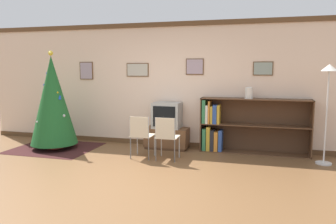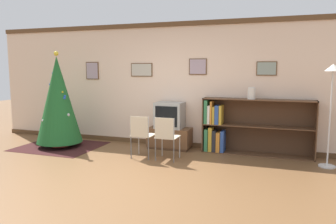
{
  "view_description": "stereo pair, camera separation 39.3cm",
  "coord_description": "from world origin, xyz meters",
  "px_view_note": "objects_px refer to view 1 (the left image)",
  "views": [
    {
      "loc": [
        1.9,
        -4.47,
        1.7
      ],
      "look_at": [
        0.28,
        1.34,
        0.91
      ],
      "focal_mm": 35.0,
      "sensor_mm": 36.0,
      "label": 1
    },
    {
      "loc": [
        2.27,
        -4.35,
        1.7
      ],
      "look_at": [
        0.28,
        1.34,
        0.91
      ],
      "focal_mm": 35.0,
      "sensor_mm": 36.0,
      "label": 2
    }
  ],
  "objects_px": {
    "folding_chair_right": "(166,136)",
    "vase": "(249,93)",
    "tv_console": "(167,138)",
    "bookshelf": "(234,126)",
    "christmas_tree": "(53,101)",
    "folding_chair_left": "(141,134)",
    "standing_lamp": "(328,88)",
    "television": "(167,115)"
  },
  "relations": [
    {
      "from": "christmas_tree",
      "to": "folding_chair_left",
      "type": "bearing_deg",
      "value": -7.18
    },
    {
      "from": "television",
      "to": "folding_chair_right",
      "type": "xyz_separation_m",
      "value": [
        0.25,
        -0.92,
        -0.25
      ]
    },
    {
      "from": "folding_chair_left",
      "to": "bookshelf",
      "type": "bearing_deg",
      "value": 30.77
    },
    {
      "from": "bookshelf",
      "to": "vase",
      "type": "distance_m",
      "value": 0.75
    },
    {
      "from": "christmas_tree",
      "to": "standing_lamp",
      "type": "bearing_deg",
      "value": 2.95
    },
    {
      "from": "television",
      "to": "standing_lamp",
      "type": "bearing_deg",
      "value": -7.12
    },
    {
      "from": "bookshelf",
      "to": "vase",
      "type": "relative_size",
      "value": 9.35
    },
    {
      "from": "christmas_tree",
      "to": "vase",
      "type": "bearing_deg",
      "value": 9.63
    },
    {
      "from": "folding_chair_right",
      "to": "standing_lamp",
      "type": "xyz_separation_m",
      "value": [
        2.79,
        0.54,
        0.9
      ]
    },
    {
      "from": "folding_chair_right",
      "to": "television",
      "type": "bearing_deg",
      "value": 105.23
    },
    {
      "from": "folding_chair_right",
      "to": "vase",
      "type": "height_order",
      "value": "vase"
    },
    {
      "from": "bookshelf",
      "to": "standing_lamp",
      "type": "distance_m",
      "value": 1.89
    },
    {
      "from": "television",
      "to": "standing_lamp",
      "type": "distance_m",
      "value": 3.14
    },
    {
      "from": "vase",
      "to": "tv_console",
      "type": "bearing_deg",
      "value": -179.26
    },
    {
      "from": "christmas_tree",
      "to": "folding_chair_right",
      "type": "distance_m",
      "value": 2.65
    },
    {
      "from": "christmas_tree",
      "to": "tv_console",
      "type": "bearing_deg",
      "value": 15.81
    },
    {
      "from": "tv_console",
      "to": "television",
      "type": "xyz_separation_m",
      "value": [
        -0.0,
        -0.0,
        0.5
      ]
    },
    {
      "from": "folding_chair_left",
      "to": "standing_lamp",
      "type": "xyz_separation_m",
      "value": [
        3.3,
        0.54,
        0.9
      ]
    },
    {
      "from": "folding_chair_left",
      "to": "bookshelf",
      "type": "relative_size",
      "value": 0.38
    },
    {
      "from": "folding_chair_left",
      "to": "folding_chair_right",
      "type": "xyz_separation_m",
      "value": [
        0.5,
        0.0,
        0.0
      ]
    },
    {
      "from": "vase",
      "to": "bookshelf",
      "type": "bearing_deg",
      "value": 170.19
    },
    {
      "from": "tv_console",
      "to": "bookshelf",
      "type": "height_order",
      "value": "bookshelf"
    },
    {
      "from": "television",
      "to": "vase",
      "type": "height_order",
      "value": "vase"
    },
    {
      "from": "christmas_tree",
      "to": "tv_console",
      "type": "relative_size",
      "value": 2.26
    },
    {
      "from": "christmas_tree",
      "to": "standing_lamp",
      "type": "relative_size",
      "value": 1.16
    },
    {
      "from": "christmas_tree",
      "to": "folding_chair_left",
      "type": "relative_size",
      "value": 2.52
    },
    {
      "from": "christmas_tree",
      "to": "television",
      "type": "bearing_deg",
      "value": 15.75
    },
    {
      "from": "bookshelf",
      "to": "vase",
      "type": "bearing_deg",
      "value": -9.81
    },
    {
      "from": "television",
      "to": "folding_chair_left",
      "type": "xyz_separation_m",
      "value": [
        -0.25,
        -0.92,
        -0.25
      ]
    },
    {
      "from": "standing_lamp",
      "to": "folding_chair_right",
      "type": "bearing_deg",
      "value": -169.09
    },
    {
      "from": "folding_chair_left",
      "to": "tv_console",
      "type": "bearing_deg",
      "value": 74.81
    },
    {
      "from": "tv_console",
      "to": "standing_lamp",
      "type": "distance_m",
      "value": 3.28
    },
    {
      "from": "folding_chair_right",
      "to": "vase",
      "type": "xyz_separation_m",
      "value": [
        1.44,
        0.94,
        0.76
      ]
    },
    {
      "from": "folding_chair_left",
      "to": "vase",
      "type": "height_order",
      "value": "vase"
    },
    {
      "from": "bookshelf",
      "to": "vase",
      "type": "height_order",
      "value": "vase"
    },
    {
      "from": "christmas_tree",
      "to": "folding_chair_right",
      "type": "bearing_deg",
      "value": -5.8
    },
    {
      "from": "bookshelf",
      "to": "vase",
      "type": "xyz_separation_m",
      "value": [
        0.27,
        -0.05,
        0.7
      ]
    },
    {
      "from": "television",
      "to": "folding_chair_right",
      "type": "relative_size",
      "value": 0.71
    },
    {
      "from": "folding_chair_right",
      "to": "vase",
      "type": "distance_m",
      "value": 1.88
    },
    {
      "from": "vase",
      "to": "standing_lamp",
      "type": "relative_size",
      "value": 0.13
    },
    {
      "from": "folding_chair_right",
      "to": "folding_chair_left",
      "type": "bearing_deg",
      "value": 180.0
    },
    {
      "from": "vase",
      "to": "christmas_tree",
      "type": "bearing_deg",
      "value": -170.37
    }
  ]
}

